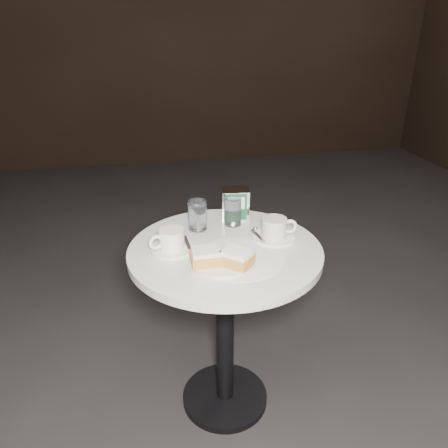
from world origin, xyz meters
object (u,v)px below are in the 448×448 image
coffee_cup_right (274,230)px  napkin_dispenser (235,204)px  water_glass_right (233,212)px  cafe_table (225,294)px  coffee_cup_left (171,241)px  water_glass_left (197,216)px  beignet_plate (221,259)px

coffee_cup_right → napkin_dispenser: size_ratio=1.37×
water_glass_right → coffee_cup_right: bearing=-51.4°
cafe_table → coffee_cup_left: (-0.19, 0.02, 0.23)m
napkin_dispenser → water_glass_left: bearing=-148.1°
coffee_cup_right → coffee_cup_left: bearing=-172.4°
coffee_cup_left → water_glass_right: bearing=14.4°
water_glass_left → cafe_table: bearing=-66.8°
coffee_cup_left → napkin_dispenser: 0.36m
beignet_plate → water_glass_left: (-0.04, 0.29, 0.03)m
beignet_plate → water_glass_left: size_ratio=2.15×
water_glass_right → beignet_plate: bearing=-109.2°
cafe_table → coffee_cup_left: coffee_cup_left is taller
beignet_plate → water_glass_right: bearing=70.8°
coffee_cup_right → water_glass_right: 0.20m
cafe_table → beignet_plate: (-0.04, -0.12, 0.22)m
coffee_cup_right → cafe_table: bearing=-164.2°
beignet_plate → coffee_cup_left: 0.21m
coffee_cup_right → water_glass_left: bearing=158.7°
water_glass_left → water_glass_right: size_ratio=1.06×
coffee_cup_left → napkin_dispenser: napkin_dispenser is taller
cafe_table → water_glass_right: water_glass_right is taller
beignet_plate → water_glass_left: 0.30m
coffee_cup_left → napkin_dispenser: size_ratio=1.54×
beignet_plate → napkin_dispenser: 0.39m
beignet_plate → water_glass_right: water_glass_right is taller
coffee_cup_right → napkin_dispenser: bearing=121.9°
water_glass_left → napkin_dispenser: size_ratio=0.92×
beignet_plate → water_glass_left: water_glass_left is taller
coffee_cup_right → water_glass_right: bearing=134.3°
cafe_table → napkin_dispenser: napkin_dispenser is taller
cafe_table → beignet_plate: bearing=-107.3°
coffee_cup_right → water_glass_left: size_ratio=1.49×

